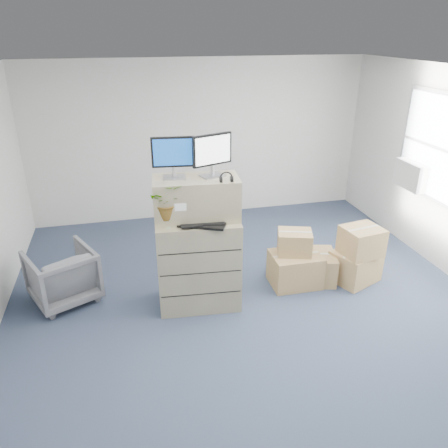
{
  "coord_description": "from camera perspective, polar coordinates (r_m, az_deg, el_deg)",
  "views": [
    {
      "loc": [
        -1.38,
        -4.08,
        3.25
      ],
      "look_at": [
        -0.31,
        0.4,
        1.16
      ],
      "focal_mm": 35.0,
      "sensor_mm": 36.0,
      "label": 1
    }
  ],
  "objects": [
    {
      "name": "phone_dock",
      "position": [
        5.17,
        -4.16,
        1.12
      ],
      "size": [
        0.07,
        0.06,
        0.15
      ],
      "rotation": [
        0.0,
        0.0,
        -0.09
      ],
      "color": "silver",
      "rests_on": "filing_cabinet_lower"
    },
    {
      "name": "monitor_right",
      "position": [
        5.02,
        -1.54,
        9.25
      ],
      "size": [
        0.48,
        0.27,
        0.5
      ],
      "rotation": [
        0.0,
        0.0,
        0.35
      ],
      "color": "#99999E",
      "rests_on": "filing_cabinet_upper"
    },
    {
      "name": "ground",
      "position": [
        5.39,
        4.3,
        -12.72
      ],
      "size": [
        7.0,
        7.0,
        0.0
      ],
      "primitive_type": "plane",
      "color": "#283748",
      "rests_on": "ground"
    },
    {
      "name": "filing_cabinet_upper",
      "position": [
        5.14,
        -3.64,
        3.37
      ],
      "size": [
        1.04,
        0.58,
        0.5
      ],
      "primitive_type": "cube",
      "rotation": [
        0.0,
        0.0,
        -0.09
      ],
      "color": "gray",
      "rests_on": "filing_cabinet_lower"
    },
    {
      "name": "cardboard_boxes",
      "position": [
        6.16,
        12.88,
        -4.75
      ],
      "size": [
        1.56,
        0.84,
        0.82
      ],
      "color": "olive",
      "rests_on": "ground"
    },
    {
      "name": "tissue_box",
      "position": [
        5.27,
        0.24,
        2.5
      ],
      "size": [
        0.28,
        0.16,
        0.1
      ],
      "primitive_type": "cube",
      "rotation": [
        0.0,
        0.0,
        0.1
      ],
      "color": "#3E79D5",
      "rests_on": "external_drive"
    },
    {
      "name": "external_drive",
      "position": [
        5.31,
        0.55,
        1.66
      ],
      "size": [
        0.29,
        0.26,
        0.07
      ],
      "primitive_type": "cube",
      "rotation": [
        0.0,
        0.0,
        -0.39
      ],
      "color": "black",
      "rests_on": "filing_cabinet_lower"
    },
    {
      "name": "ac_unit",
      "position": [
        7.23,
        23.41,
        5.89
      ],
      "size": [
        0.24,
        0.6,
        0.4
      ],
      "primitive_type": "cube",
      "color": "silver",
      "rests_on": "wall_right"
    },
    {
      "name": "mouse",
      "position": [
        5.08,
        0.1,
        0.36
      ],
      "size": [
        0.11,
        0.08,
        0.03
      ],
      "primitive_type": "ellipsoid",
      "rotation": [
        0.0,
        0.0,
        0.15
      ],
      "color": "silver",
      "rests_on": "filing_cabinet_lower"
    },
    {
      "name": "water_bottle",
      "position": [
        5.22,
        -2.94,
        2.28
      ],
      "size": [
        0.07,
        0.07,
        0.25
      ],
      "primitive_type": "cylinder",
      "color": "#999DA1",
      "rests_on": "filing_cabinet_lower"
    },
    {
      "name": "wall_back",
      "position": [
        7.93,
        -3.12,
        10.86
      ],
      "size": [
        6.0,
        0.02,
        2.8
      ],
      "primitive_type": "cube",
      "color": "beige",
      "rests_on": "ground"
    },
    {
      "name": "filing_cabinet_lower",
      "position": [
        5.44,
        -3.36,
        -5.03
      ],
      "size": [
        1.04,
        0.69,
        1.16
      ],
      "primitive_type": "cube",
      "rotation": [
        0.0,
        0.0,
        -0.09
      ],
      "color": "gray",
      "rests_on": "ground"
    },
    {
      "name": "office_chair",
      "position": [
        5.95,
        -20.4,
        -6.05
      ],
      "size": [
        0.99,
        0.97,
        0.78
      ],
      "primitive_type": "imported",
      "rotation": [
        0.0,
        0.0,
        3.59
      ],
      "color": "#5A595E",
      "rests_on": "ground"
    },
    {
      "name": "keyboard",
      "position": [
        5.02,
        -2.96,
        -0.02
      ],
      "size": [
        0.6,
        0.44,
        0.03
      ],
      "primitive_type": "cube",
      "rotation": [
        0.0,
        0.0,
        -0.42
      ],
      "color": "black",
      "rests_on": "filing_cabinet_lower"
    },
    {
      "name": "headphones",
      "position": [
        4.91,
        0.29,
        6.03
      ],
      "size": [
        0.15,
        0.03,
        0.15
      ],
      "primitive_type": "torus",
      "rotation": [
        1.57,
        0.0,
        -0.09
      ],
      "color": "black",
      "rests_on": "filing_cabinet_upper"
    },
    {
      "name": "potted_plant",
      "position": [
        4.98,
        -7.47,
        2.36
      ],
      "size": [
        0.41,
        0.45,
        0.41
      ],
      "rotation": [
        0.0,
        0.0,
        -0.09
      ],
      "color": "#96B28F",
      "rests_on": "filing_cabinet_lower"
    },
    {
      "name": "monitor_left",
      "position": [
        5.0,
        -6.66,
        8.91
      ],
      "size": [
        0.49,
        0.21,
        0.48
      ],
      "rotation": [
        0.0,
        0.0,
        -0.11
      ],
      "color": "#99999E",
      "rests_on": "filing_cabinet_upper"
    }
  ]
}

